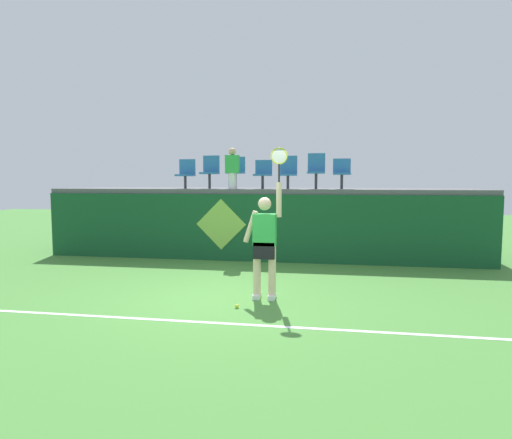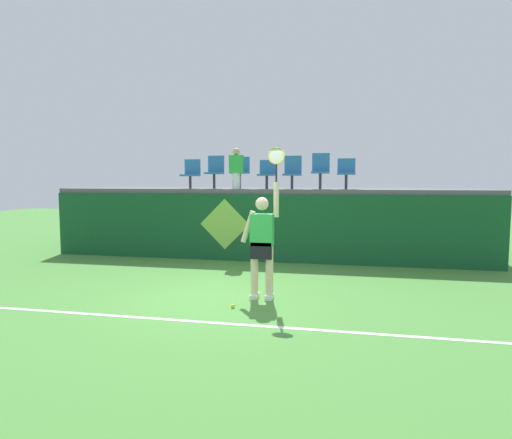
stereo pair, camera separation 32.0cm
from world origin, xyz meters
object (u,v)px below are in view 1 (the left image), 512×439
stadium_chair_0 (186,173)px  stadium_chair_2 (236,170)px  stadium_chair_4 (288,171)px  stadium_chair_3 (263,173)px  water_bottle (230,185)px  stadium_chair_5 (316,169)px  spectator_0 (232,168)px  tennis_ball (237,306)px  stadium_chair_1 (210,170)px  tennis_player (265,241)px  stadium_chair_6 (342,172)px

stadium_chair_0 → stadium_chair_2: (1.36, -0.00, 0.05)m
stadium_chair_4 → stadium_chair_3: bearing=-179.0°
stadium_chair_3 → water_bottle: bearing=-149.5°
stadium_chair_3 → stadium_chair_5: (1.36, 0.01, 0.09)m
stadium_chair_0 → spectator_0: (1.36, -0.42, 0.11)m
tennis_ball → stadium_chair_2: stadium_chair_2 is taller
stadium_chair_4 → spectator_0: (-1.37, -0.43, 0.08)m
stadium_chair_1 → tennis_ball: bearing=-69.7°
tennis_player → stadium_chair_5: size_ratio=2.81×
stadium_chair_3 → stadium_chair_5: 1.37m
stadium_chair_3 → stadium_chair_5: bearing=0.4°
stadium_chair_0 → stadium_chair_3: stadium_chair_0 is taller
tennis_player → stadium_chair_6: size_ratio=3.32×
stadium_chair_6 → spectator_0: (-2.72, -0.42, 0.10)m
water_bottle → stadium_chair_2: 0.59m
stadium_chair_0 → stadium_chair_2: size_ratio=0.94×
stadium_chair_0 → stadium_chair_1: bearing=0.3°
stadium_chair_3 → stadium_chair_6: (2.00, -0.00, 0.02)m
water_bottle → stadium_chair_1: (-0.64, 0.46, 0.38)m
stadium_chair_0 → spectator_0: bearing=-17.2°
stadium_chair_1 → stadium_chair_3: (1.41, -0.01, -0.07)m
stadium_chair_1 → stadium_chair_3: stadium_chair_1 is taller
stadium_chair_0 → tennis_ball: bearing=-62.8°
water_bottle → stadium_chair_6: (2.77, 0.45, 0.33)m
water_bottle → stadium_chair_0: size_ratio=0.27×
stadium_chair_1 → stadium_chair_5: 2.77m
water_bottle → stadium_chair_2: (0.06, 0.46, 0.37)m
stadium_chair_0 → stadium_chair_1: 0.67m
stadium_chair_3 → stadium_chair_1: bearing=179.7°
stadium_chair_0 → stadium_chair_5: bearing=0.1°
tennis_ball → stadium_chair_3: (-0.30, 4.63, 2.17)m
stadium_chair_3 → tennis_player: bearing=-80.7°
stadium_chair_1 → spectator_0: size_ratio=0.85×
stadium_chair_5 → water_bottle: bearing=-167.7°
tennis_player → water_bottle: tennis_player is taller
stadium_chair_1 → stadium_chair_4: (2.06, 0.00, -0.03)m
water_bottle → stadium_chair_5: size_ratio=0.24×
stadium_chair_2 → water_bottle: bearing=-97.2°
stadium_chair_4 → stadium_chair_6: bearing=-0.5°
stadium_chair_0 → stadium_chair_5: 3.44m
water_bottle → stadium_chair_6: size_ratio=0.28×
stadium_chair_2 → stadium_chair_5: stadium_chair_5 is taller
stadium_chair_4 → stadium_chair_6: 1.35m
stadium_chair_2 → tennis_player: bearing=-71.1°
stadium_chair_5 → stadium_chair_6: size_ratio=1.18×
stadium_chair_0 → stadium_chair_6: 4.08m
tennis_player → stadium_chair_2: bearing=108.9°
stadium_chair_1 → stadium_chair_5: (2.77, 0.00, 0.02)m
water_bottle → tennis_player: bearing=-68.1°
stadium_chair_0 → stadium_chair_1: (0.67, 0.00, 0.06)m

